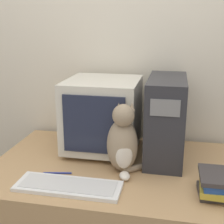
{
  "coord_description": "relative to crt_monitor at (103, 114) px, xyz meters",
  "views": [
    {
      "loc": [
        0.29,
        -1.07,
        1.5
      ],
      "look_at": [
        -0.03,
        0.51,
        1.03
      ],
      "focal_mm": 50.0,
      "sensor_mm": 36.0,
      "label": 1
    }
  ],
  "objects": [
    {
      "name": "keyboard",
      "position": [
        -0.06,
        -0.47,
        -0.21
      ],
      "size": [
        0.49,
        0.17,
        0.02
      ],
      "color": "silver",
      "rests_on": "desk"
    },
    {
      "name": "wall_back",
      "position": [
        0.11,
        0.3,
        0.28
      ],
      "size": [
        7.0,
        0.05,
        2.5
      ],
      "color": "beige",
      "rests_on": "ground_plane"
    },
    {
      "name": "computer_tower",
      "position": [
        0.36,
        -0.03,
        0.01
      ],
      "size": [
        0.2,
        0.47,
        0.45
      ],
      "color": "#28282D",
      "rests_on": "desk"
    },
    {
      "name": "pen",
      "position": [
        -0.16,
        -0.35,
        -0.21
      ],
      "size": [
        0.14,
        0.04,
        0.01
      ],
      "color": "navy",
      "rests_on": "desk"
    },
    {
      "name": "cat",
      "position": [
        0.16,
        -0.25,
        -0.06
      ],
      "size": [
        0.25,
        0.25,
        0.37
      ],
      "rotation": [
        0.0,
        0.0,
        0.29
      ],
      "color": "gray",
      "rests_on": "desk"
    },
    {
      "name": "book_stack",
      "position": [
        0.6,
        -0.4,
        -0.16
      ],
      "size": [
        0.15,
        0.2,
        0.1
      ],
      "color": "#383333",
      "rests_on": "desk"
    },
    {
      "name": "crt_monitor",
      "position": [
        0.0,
        0.0,
        0.0
      ],
      "size": [
        0.41,
        0.43,
        0.42
      ],
      "color": "beige",
      "rests_on": "desk"
    }
  ]
}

